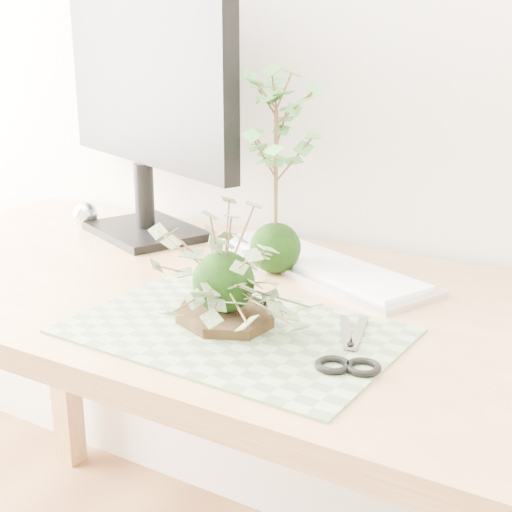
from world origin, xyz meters
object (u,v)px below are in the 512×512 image
Objects in this scene: maple_kokedama at (276,123)px; monitor at (142,81)px; desk at (234,339)px; ivy_kokedama at (223,254)px; keyboard at (317,264)px.

maple_kokedama is 0.37m from monitor.
ivy_kokedama is at bearing -62.86° from desk.
ivy_kokedama is 0.32m from keyboard.
ivy_kokedama is at bearing -67.54° from keyboard.
desk is 2.70× the size of monitor.
keyboard is (0.00, 0.30, -0.10)m from ivy_kokedama.
desk is 0.37m from maple_kokedama.
maple_kokedama reaches higher than ivy_kokedama.
monitor is (-0.36, 0.09, 0.05)m from maple_kokedama.
ivy_kokedama reaches higher than keyboard.
desk is 0.24m from ivy_kokedama.
ivy_kokedama is at bearing -15.87° from monitor.
maple_kokedama is at bearing 102.15° from ivy_kokedama.
maple_kokedama is (-0.05, 0.25, 0.16)m from ivy_kokedama.
desk is 0.21m from keyboard.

